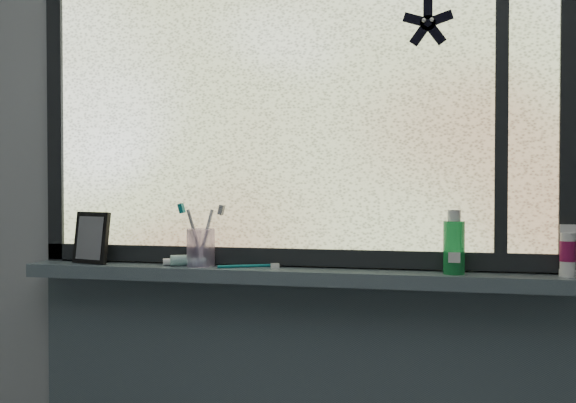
# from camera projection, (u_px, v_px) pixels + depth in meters

# --- Properties ---
(wall_back) EXTENTS (3.00, 0.01, 2.50)m
(wall_back) POSITION_uv_depth(u_px,v_px,m) (292.00, 190.00, 1.94)
(wall_back) COLOR #9EA3A8
(wall_back) RESTS_ON ground
(windowsill) EXTENTS (1.62, 0.14, 0.04)m
(windowsill) POSITION_uv_depth(u_px,v_px,m) (286.00, 275.00, 1.87)
(windowsill) COLOR #4A5A63
(windowsill) RESTS_ON wall_back
(window_pane) EXTENTS (1.50, 0.01, 1.00)m
(window_pane) POSITION_uv_depth(u_px,v_px,m) (290.00, 96.00, 1.91)
(window_pane) COLOR silver
(window_pane) RESTS_ON wall_back
(frame_bottom) EXTENTS (1.60, 0.03, 0.05)m
(frame_bottom) POSITION_uv_depth(u_px,v_px,m) (290.00, 257.00, 1.91)
(frame_bottom) COLOR black
(frame_bottom) RESTS_ON windowsill
(frame_left) EXTENTS (0.05, 0.03, 1.10)m
(frame_left) POSITION_uv_depth(u_px,v_px,m) (57.00, 103.00, 2.07)
(frame_left) COLOR black
(frame_left) RESTS_ON wall_back
(frame_right) EXTENTS (0.05, 0.03, 1.10)m
(frame_right) POSITION_uv_depth(u_px,v_px,m) (569.00, 87.00, 1.73)
(frame_right) COLOR black
(frame_right) RESTS_ON wall_back
(frame_mullion) EXTENTS (0.03, 0.03, 1.00)m
(frame_mullion) POSITION_uv_depth(u_px,v_px,m) (501.00, 89.00, 1.77)
(frame_mullion) COLOR black
(frame_mullion) RESTS_ON wall_back
(starfish_sticker) EXTENTS (0.15, 0.02, 0.15)m
(starfish_sticker) POSITION_uv_depth(u_px,v_px,m) (428.00, 23.00, 1.80)
(starfish_sticker) COLOR black
(starfish_sticker) RESTS_ON window_pane
(vanity_mirror) EXTENTS (0.14, 0.09, 0.16)m
(vanity_mirror) POSITION_uv_depth(u_px,v_px,m) (92.00, 238.00, 2.00)
(vanity_mirror) COLOR black
(vanity_mirror) RESTS_ON windowsill
(toothpaste_tube) EXTENTS (0.19, 0.11, 0.03)m
(toothpaste_tube) POSITION_uv_depth(u_px,v_px,m) (187.00, 261.00, 1.93)
(toothpaste_tube) COLOR white
(toothpaste_tube) RESTS_ON windowsill
(toothbrush_cup) EXTENTS (0.09, 0.09, 0.11)m
(toothbrush_cup) POSITION_uv_depth(u_px,v_px,m) (201.00, 247.00, 1.93)
(toothbrush_cup) COLOR #B69ED1
(toothbrush_cup) RESTS_ON windowsill
(toothbrush_lying) EXTENTS (0.19, 0.10, 0.01)m
(toothbrush_lying) POSITION_uv_depth(u_px,v_px,m) (245.00, 265.00, 1.90)
(toothbrush_lying) COLOR #0D757C
(toothbrush_lying) RESTS_ON windowsill
(mouthwash_bottle) EXTENTS (0.06, 0.06, 0.14)m
(mouthwash_bottle) POSITION_uv_depth(u_px,v_px,m) (454.00, 242.00, 1.75)
(mouthwash_bottle) COLOR green
(mouthwash_bottle) RESTS_ON windowsill
(cream_tube) EXTENTS (0.04, 0.04, 0.10)m
(cream_tube) POSITION_uv_depth(u_px,v_px,m) (568.00, 249.00, 1.70)
(cream_tube) COLOR silver
(cream_tube) RESTS_ON windowsill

